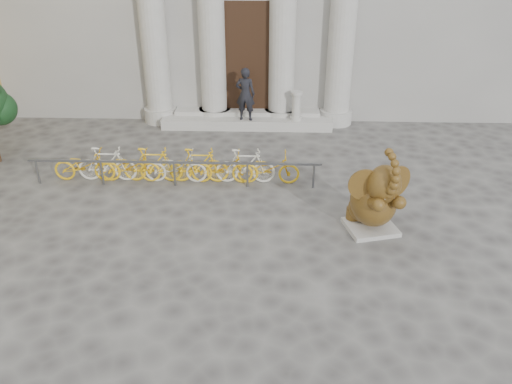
{
  "coord_description": "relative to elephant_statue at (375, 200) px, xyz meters",
  "views": [
    {
      "loc": [
        0.9,
        -7.59,
        6.28
      ],
      "look_at": [
        0.57,
        2.21,
        1.1
      ],
      "focal_mm": 35.0,
      "sensor_mm": 36.0,
      "label": 1
    }
  ],
  "objects": [
    {
      "name": "ground",
      "position": [
        -3.27,
        -2.48,
        -0.81
      ],
      "size": [
        80.0,
        80.0,
        0.0
      ],
      "primitive_type": "plane",
      "color": "#474442",
      "rests_on": "ground"
    },
    {
      "name": "pedestrian",
      "position": [
        -3.3,
        6.57,
        0.47
      ],
      "size": [
        0.72,
        0.52,
        1.82
      ],
      "primitive_type": "imported",
      "rotation": [
        0.0,
        0.0,
        3.01
      ],
      "color": "black",
      "rests_on": "entrance_steps"
    },
    {
      "name": "elephant_statue",
      "position": [
        0.0,
        0.0,
        0.0
      ],
      "size": [
        1.45,
        1.74,
        2.21
      ],
      "rotation": [
        0.0,
        0.0,
        0.25
      ],
      "color": "#A8A59E",
      "rests_on": "ground"
    },
    {
      "name": "entrance_steps",
      "position": [
        -3.27,
        6.92,
        -0.63
      ],
      "size": [
        6.0,
        1.2,
        0.36
      ],
      "primitive_type": "cube",
      "color": "#A8A59E",
      "rests_on": "ground"
    },
    {
      "name": "bike_rack",
      "position": [
        -5.02,
        2.38,
        -0.3
      ],
      "size": [
        8.0,
        0.53,
        1.0
      ],
      "color": "slate",
      "rests_on": "ground"
    },
    {
      "name": "balustrade_post",
      "position": [
        -1.55,
        6.62,
        0.02
      ],
      "size": [
        0.41,
        0.41,
        1.01
      ],
      "color": "#A8A59E",
      "rests_on": "entrance_steps"
    }
  ]
}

